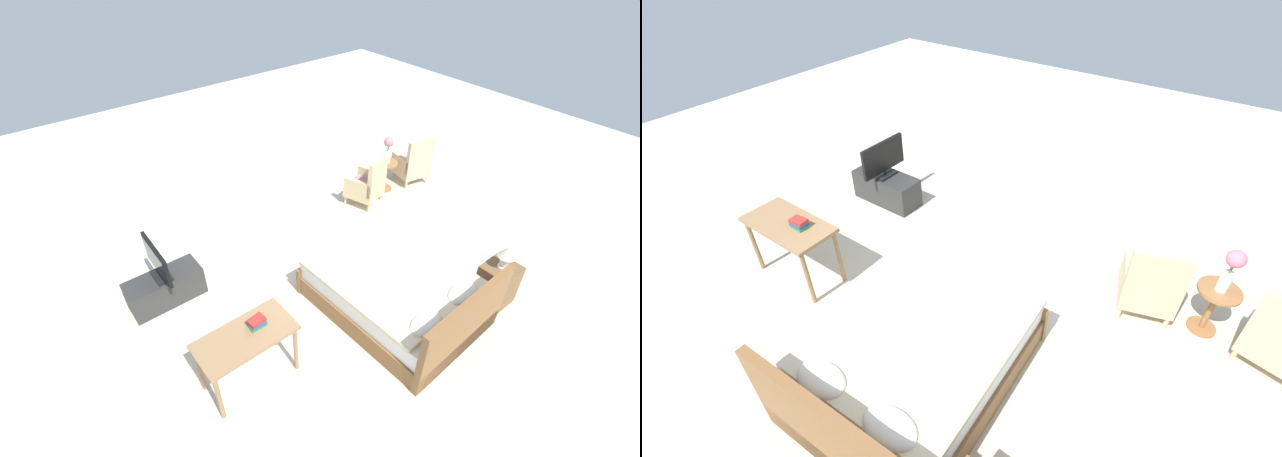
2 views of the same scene
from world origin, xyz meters
TOP-DOWN VIEW (x-y plane):
  - ground_plane at (0.00, 0.00)m, footprint 16.00×16.00m
  - bed at (-0.02, 1.12)m, footprint 1.63×2.13m
  - armchair_by_window_left at (-2.60, -0.89)m, footprint 0.65×0.65m
  - armchair_by_window_right at (-1.44, -0.89)m, footprint 0.68×0.68m
  - side_table at (-2.01, -1.02)m, footprint 0.40×0.40m
  - flower_vase at (-2.01, -1.02)m, footprint 0.17×0.17m
  - nightstand at (-1.15, 1.82)m, footprint 0.44×0.41m
  - table_lamp at (-1.15, 1.83)m, footprint 0.22×0.22m
  - tv_stand at (2.22, -0.89)m, footprint 0.96×0.40m
  - tv_flatscreen at (2.22, -0.89)m, footprint 0.20×0.74m
  - vanity_desk at (1.97, 0.83)m, footprint 1.04×0.52m
  - book_stack at (1.80, 0.79)m, footprint 0.19×0.14m

SIDE VIEW (x-z plane):
  - ground_plane at x=0.00m, z-range 0.00..0.00m
  - tv_stand at x=2.22m, z-range 0.00..0.42m
  - nightstand at x=-1.15m, z-range 0.00..0.59m
  - bed at x=-0.02m, z-range -0.18..0.78m
  - side_table at x=-2.01m, z-range 0.07..0.62m
  - armchair_by_window_left at x=-2.60m, z-range -0.09..0.83m
  - armchair_by_window_right at x=-1.44m, z-range -0.09..0.83m
  - vanity_desk at x=1.97m, z-range 0.26..1.00m
  - tv_flatscreen at x=2.22m, z-range 0.43..0.94m
  - book_stack at x=1.80m, z-range 0.74..0.84m
  - table_lamp at x=-1.15m, z-range 0.64..0.97m
  - flower_vase at x=-2.01m, z-range 0.61..1.08m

